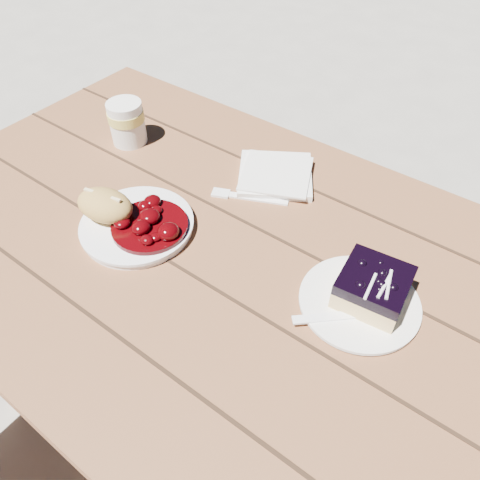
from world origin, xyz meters
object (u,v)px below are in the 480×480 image
Objects in this scene: main_plate at (137,226)px; dessert_plate at (359,303)px; second_cup at (127,123)px; blueberry_cake at (373,287)px; picnic_table at (377,396)px; bread_roll at (105,205)px.

dessert_plate is (0.41, 0.09, -0.00)m from main_plate.
second_cup is at bearing 138.53° from main_plate.
main_plate is 0.30m from second_cup.
blueberry_cake is at bearing 56.31° from dessert_plate.
dessert_plate is 0.04m from blueberry_cake.
picnic_table is at bearing -21.80° from dessert_plate.
picnic_table is 0.59m from bread_roll.
main_plate is (-0.50, -0.05, 0.17)m from picnic_table.
main_plate is 0.43m from blueberry_cake.
blueberry_cake is (0.48, 0.12, -0.01)m from bread_roll.
dessert_plate is 0.64m from second_cup.
picnic_table is 0.76m from second_cup.
dessert_plate is (0.47, 0.11, -0.04)m from bread_roll.
picnic_table is 20.65× the size of second_cup.
picnic_table is 9.77× the size of main_plate.
bread_roll is (-0.55, -0.07, 0.21)m from picnic_table.
main_plate is 2.11× the size of second_cup.
dessert_plate is (-0.08, 0.03, 0.17)m from picnic_table.
second_cup is (-0.72, 0.14, 0.21)m from picnic_table.
picnic_table is 0.53m from main_plate.
picnic_table is at bearing 6.32° from main_plate.
blueberry_cake is at bearing -8.19° from second_cup.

